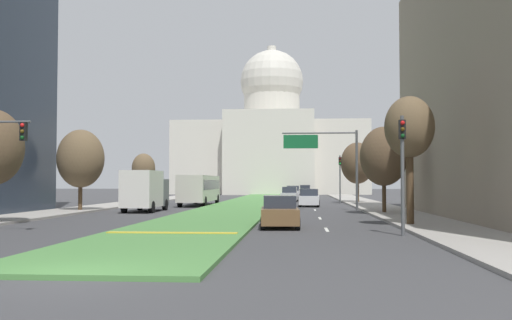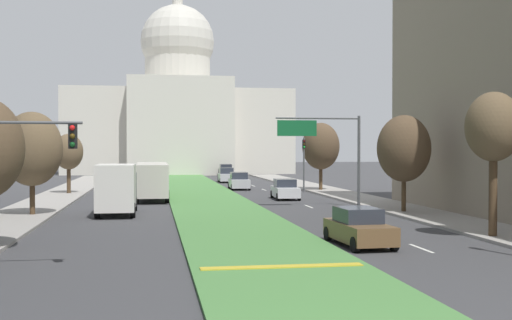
# 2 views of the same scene
# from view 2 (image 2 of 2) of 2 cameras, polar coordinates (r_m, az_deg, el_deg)

# --- Properties ---
(ground_plane) EXTENTS (260.00, 260.00, 0.00)m
(ground_plane) POSITION_cam_2_polar(r_m,az_deg,el_deg) (62.47, -5.08, -2.82)
(ground_plane) COLOR #3D3D3F
(grass_median) EXTENTS (6.23, 93.07, 0.14)m
(grass_median) POSITION_cam_2_polar(r_m,az_deg,el_deg) (57.33, -4.72, -3.09)
(grass_median) COLOR #4C8442
(grass_median) RESTS_ON ground_plane
(median_curb_nose) EXTENTS (5.61, 0.50, 0.04)m
(median_curb_nose) POSITION_cam_2_polar(r_m,az_deg,el_deg) (22.35, 2.34, -9.37)
(median_curb_nose) COLOR gold
(median_curb_nose) RESTS_ON grass_median
(lane_dashes_right) EXTENTS (0.16, 62.03, 0.01)m
(lane_dashes_right) POSITION_cam_2_polar(r_m,az_deg,el_deg) (55.98, 2.37, -3.26)
(lane_dashes_right) COLOR silver
(lane_dashes_right) RESTS_ON ground_plane
(sidewalk_left) EXTENTS (4.00, 93.07, 0.15)m
(sidewalk_left) POSITION_cam_2_polar(r_m,az_deg,el_deg) (52.62, -17.87, -3.50)
(sidewalk_left) COLOR #9E9991
(sidewalk_left) RESTS_ON ground_plane
(sidewalk_right) EXTENTS (4.00, 93.07, 0.15)m
(sidewalk_right) POSITION_cam_2_polar(r_m,az_deg,el_deg) (54.63, 8.79, -3.30)
(sidewalk_right) COLOR #9E9991
(sidewalk_right) RESTS_ON ground_plane
(capitol_building) EXTENTS (37.42, 25.56, 30.09)m
(capitol_building) POSITION_cam_2_polar(r_m,az_deg,el_deg) (113.26, -6.90, 3.87)
(capitol_building) COLOR beige
(capitol_building) RESTS_ON ground_plane
(traffic_light_near_left) EXTENTS (3.34, 0.35, 5.20)m
(traffic_light_near_left) POSITION_cam_2_polar(r_m,az_deg,el_deg) (22.78, -20.94, -0.04)
(traffic_light_near_left) COLOR #515456
(traffic_light_near_left) RESTS_ON ground_plane
(traffic_light_far_right) EXTENTS (0.28, 0.35, 5.20)m
(traffic_light_far_right) POSITION_cam_2_polar(r_m,az_deg,el_deg) (61.69, 4.25, 0.22)
(traffic_light_far_right) COLOR #515456
(traffic_light_far_right) RESTS_ON ground_plane
(overhead_guide_sign) EXTENTS (6.11, 0.20, 6.50)m
(overhead_guide_sign) POSITION_cam_2_polar(r_m,az_deg,el_deg) (45.64, 6.32, 1.63)
(overhead_guide_sign) COLOR #515456
(overhead_guide_sign) RESTS_ON ground_plane
(street_tree_right_near) EXTENTS (2.58, 2.58, 6.81)m
(street_tree_right_near) POSITION_cam_2_polar(r_m,az_deg,el_deg) (31.76, 20.21, 2.62)
(street_tree_right_near) COLOR #4C3823
(street_tree_right_near) RESTS_ON ground_plane
(street_tree_left_mid) EXTENTS (3.65, 3.65, 6.44)m
(street_tree_left_mid) POSITION_cam_2_polar(r_m,az_deg,el_deg) (41.81, -19.15, 0.91)
(street_tree_left_mid) COLOR #4C3823
(street_tree_left_mid) RESTS_ON ground_plane
(street_tree_right_mid) EXTENTS (3.43, 3.43, 6.33)m
(street_tree_right_mid) POSITION_cam_2_polar(r_m,az_deg,el_deg) (42.45, 12.91, 0.98)
(street_tree_right_mid) COLOR #4C3823
(street_tree_right_mid) RESTS_ON ground_plane
(street_tree_left_far) EXTENTS (2.58, 2.58, 5.51)m
(street_tree_left_far) POSITION_cam_2_polar(r_m,az_deg,el_deg) (60.79, -16.20, 0.67)
(street_tree_left_far) COLOR #4C3823
(street_tree_left_far) RESTS_ON ground_plane
(street_tree_right_far) EXTENTS (3.65, 3.65, 6.69)m
(street_tree_right_far) POSITION_cam_2_polar(r_m,az_deg,el_deg) (63.42, 5.74, 1.21)
(street_tree_right_far) COLOR #4C3823
(street_tree_right_far) RESTS_ON ground_plane
(sedan_lead_stopped) EXTENTS (2.11, 4.43, 1.63)m
(sedan_lead_stopped) POSITION_cam_2_polar(r_m,az_deg,el_deg) (28.35, 9.06, -5.92)
(sedan_lead_stopped) COLOR brown
(sedan_lead_stopped) RESTS_ON ground_plane
(sedan_midblock) EXTENTS (2.09, 4.30, 1.66)m
(sedan_midblock) POSITION_cam_2_polar(r_m,az_deg,el_deg) (53.26, 2.59, -2.64)
(sedan_midblock) COLOR silver
(sedan_midblock) RESTS_ON ground_plane
(sedan_distant) EXTENTS (2.10, 4.69, 1.75)m
(sedan_distant) POSITION_cam_2_polar(r_m,az_deg,el_deg) (65.96, -1.51, -1.90)
(sedan_distant) COLOR #BCBCC1
(sedan_distant) RESTS_ON ground_plane
(sedan_far_horizon) EXTENTS (2.04, 4.34, 1.79)m
(sedan_far_horizon) POSITION_cam_2_polar(r_m,az_deg,el_deg) (79.59, -2.62, -1.38)
(sedan_far_horizon) COLOR #BCBCC1
(sedan_far_horizon) RESTS_ON ground_plane
(sedan_very_far) EXTENTS (2.00, 4.18, 1.80)m
(sedan_very_far) POSITION_cam_2_polar(r_m,az_deg,el_deg) (97.27, -2.68, -0.94)
(sedan_very_far) COLOR black
(sedan_very_far) RESTS_ON ground_plane
(box_truck_delivery) EXTENTS (2.40, 6.40, 3.20)m
(box_truck_delivery) POSITION_cam_2_polar(r_m,az_deg,el_deg) (41.67, -12.18, -2.45)
(box_truck_delivery) COLOR #4C5156
(box_truck_delivery) RESTS_ON ground_plane
(city_bus) EXTENTS (2.62, 11.00, 2.95)m
(city_bus) POSITION_cam_2_polar(r_m,az_deg,el_deg) (53.87, -9.16, -1.56)
(city_bus) COLOR beige
(city_bus) RESTS_ON ground_plane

